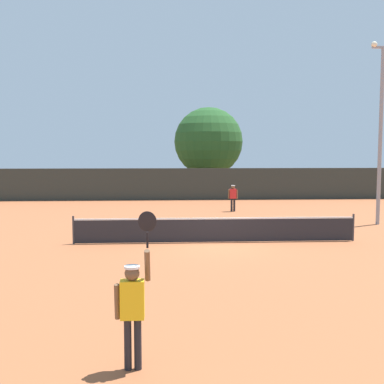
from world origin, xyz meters
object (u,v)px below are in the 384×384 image
object	(u,v)px
light_pole	(381,122)
large_tree	(208,142)
player_receiving	(233,196)
tennis_ball	(237,241)
parked_car_near	(215,182)
parked_car_mid	(303,182)
player_serving	(133,301)

from	to	relation	value
light_pole	large_tree	size ratio (longest dim) A/B	1.20
player_receiving	tennis_ball	size ratio (longest dim) A/B	22.66
large_tree	parked_car_near	size ratio (longest dim) A/B	1.68
parked_car_near	parked_car_mid	distance (m)	7.93
tennis_ball	parked_car_mid	world-z (taller)	parked_car_mid
tennis_ball	parked_car_near	world-z (taller)	parked_car_near
player_receiving	light_pole	xyz separation A→B (m)	(6.28, -5.29, 3.96)
player_serving	parked_car_near	size ratio (longest dim) A/B	0.59
player_receiving	large_tree	size ratio (longest dim) A/B	0.21
player_receiving	large_tree	distance (m)	12.74
player_serving	large_tree	size ratio (longest dim) A/B	0.35
large_tree	parked_car_mid	xyz separation A→B (m)	(8.75, 1.96, -3.56)
parked_car_mid	player_receiving	bearing A→B (deg)	-116.30
player_serving	parked_car_near	world-z (taller)	player_serving
player_receiving	parked_car_near	bearing A→B (deg)	-92.12
parked_car_mid	large_tree	bearing A→B (deg)	-163.07
player_receiving	parked_car_mid	world-z (taller)	parked_car_mid
light_pole	parked_car_mid	xyz separation A→B (m)	(2.15, 19.52, -4.12)
large_tree	parked_car_mid	size ratio (longest dim) A/B	1.67
tennis_ball	parked_car_mid	bearing A→B (deg)	67.78
player_serving	player_receiving	bearing A→B (deg)	77.27
player_serving	light_pole	distance (m)	18.48
tennis_ball	large_tree	distance (m)	21.97
player_serving	tennis_ball	bearing A→B (deg)	72.61
large_tree	parked_car_mid	distance (m)	9.65
large_tree	light_pole	bearing A→B (deg)	-69.42
player_serving	player_receiving	xyz separation A→B (m)	(4.48, 19.84, -0.19)
player_serving	tennis_ball	size ratio (longest dim) A/B	37.54
player_receiving	parked_car_mid	size ratio (longest dim) A/B	0.36
parked_car_near	parked_car_mid	xyz separation A→B (m)	(7.86, -1.01, 0.00)
player_receiving	parked_car_near	size ratio (longest dim) A/B	0.36
tennis_ball	player_receiving	bearing A→B (deg)	82.81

